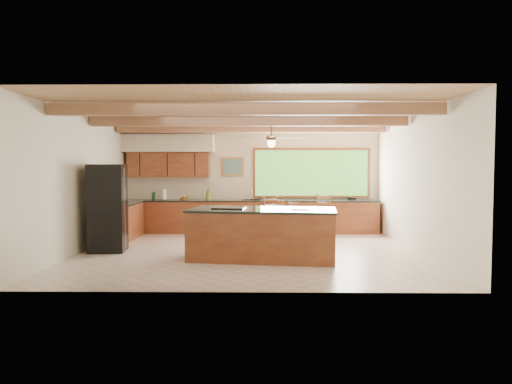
{
  "coord_description": "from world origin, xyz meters",
  "views": [
    {
      "loc": [
        0.29,
        -9.79,
        1.81
      ],
      "look_at": [
        0.15,
        0.8,
        1.25
      ],
      "focal_mm": 32.0,
      "sensor_mm": 36.0,
      "label": 1
    }
  ],
  "objects": [
    {
      "name": "counter_run",
      "position": [
        -0.82,
        2.52,
        0.46
      ],
      "size": [
        7.12,
        3.1,
        1.27
      ],
      "color": "brown",
      "rests_on": "ground"
    },
    {
      "name": "refrigerator",
      "position": [
        -3.05,
        -0.01,
        0.94
      ],
      "size": [
        0.81,
        0.79,
        1.89
      ],
      "rotation": [
        0.0,
        0.0,
        0.1
      ],
      "color": "black",
      "rests_on": "ground"
    },
    {
      "name": "island",
      "position": [
        0.3,
        -0.75,
        0.5
      ],
      "size": [
        3.02,
        1.7,
        1.02
      ],
      "rotation": [
        0.0,
        0.0,
        -0.12
      ],
      "color": "brown",
      "rests_on": "ground"
    },
    {
      "name": "bar_stool_b",
      "position": [
        0.78,
        2.4,
        0.61
      ],
      "size": [
        0.47,
        0.47,
        1.03
      ],
      "rotation": [
        0.0,
        0.0,
        -0.36
      ],
      "color": "brown",
      "rests_on": "ground"
    },
    {
      "name": "bar_stool_d",
      "position": [
        1.82,
        1.76,
        0.69
      ],
      "size": [
        0.47,
        0.47,
        1.17
      ],
      "rotation": [
        0.0,
        0.0,
        0.12
      ],
      "color": "brown",
      "rests_on": "ground"
    },
    {
      "name": "bar_stool_a",
      "position": [
        0.53,
        1.54,
        0.66
      ],
      "size": [
        0.46,
        0.46,
        1.11
      ],
      "rotation": [
        0.0,
        0.0,
        -0.18
      ],
      "color": "brown",
      "rests_on": "ground"
    },
    {
      "name": "bar_stool_c",
      "position": [
        1.01,
        1.55,
        0.61
      ],
      "size": [
        0.48,
        0.48,
        1.03
      ],
      "rotation": [
        0.0,
        0.0,
        0.37
      ],
      "color": "brown",
      "rests_on": "ground"
    },
    {
      "name": "room_shell",
      "position": [
        -0.17,
        0.65,
        2.21
      ],
      "size": [
        7.27,
        6.54,
        3.02
      ],
      "color": "beige",
      "rests_on": "ground"
    },
    {
      "name": "ground",
      "position": [
        0.0,
        0.0,
        0.0
      ],
      "size": [
        7.2,
        7.2,
        0.0
      ],
      "primitive_type": "plane",
      "color": "beige",
      "rests_on": "ground"
    }
  ]
}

